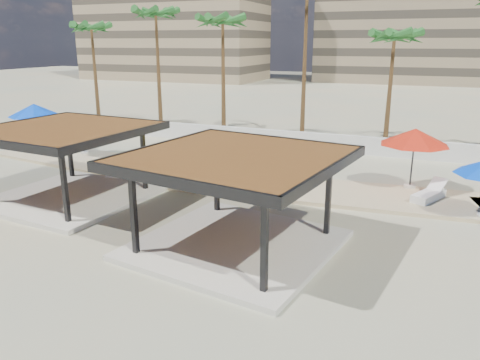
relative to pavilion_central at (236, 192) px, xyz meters
The scene contains 15 objects.
ground 2.10m from the pavilion_central, 59.00° to the left, with size 200.00×200.00×0.00m, color tan.
promenade 8.55m from the pavilion_central, 74.59° to the left, with size 44.45×7.97×0.24m.
boundary_wall 16.41m from the pavilion_central, 89.27° to the left, with size 56.00×0.30×1.20m, color silver.
pavilion_central is the anchor object (origin of this frame).
pavilion_west 9.40m from the pavilion_central, 167.84° to the left, with size 7.29×7.29×3.42m.
umbrella_a 20.49m from the pavilion_central, 153.29° to the left, with size 3.47×3.47×2.96m.
umbrella_b 7.83m from the pavilion_central, 128.25° to the left, with size 3.68×3.68×2.47m.
umbrella_c 10.76m from the pavilion_central, 60.17° to the left, with size 4.09×4.09×2.93m.
umbrella_f 17.03m from the pavilion_central, 147.68° to the left, with size 3.65×3.65×2.55m.
lounger_a 11.37m from the pavilion_central, 146.54° to the left, with size 1.21×2.47×0.90m.
lounger_b 10.09m from the pavilion_central, 51.13° to the left, with size 1.55×2.27×0.82m.
palm_a 28.53m from the pavilion_central, 138.11° to the left, with size 3.00×3.00×9.02m.
palm_b 25.05m from the pavilion_central, 127.83° to the left, with size 3.00×3.00×10.03m.
palm_c 21.33m from the pavilion_central, 115.48° to the left, with size 3.00×3.00×9.33m.
palm_e 19.69m from the pavilion_central, 80.29° to the left, with size 3.00×3.00×8.23m.
Camera 1 is at (5.76, -14.47, 7.04)m, focal length 35.00 mm.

